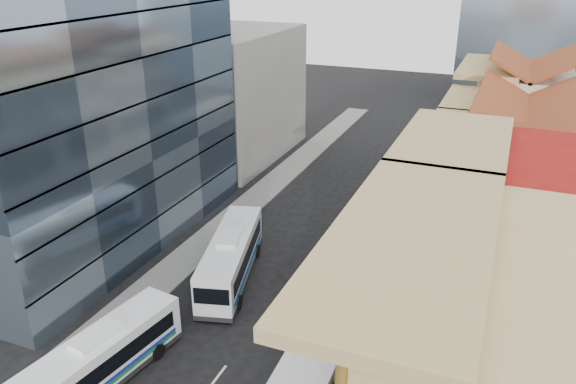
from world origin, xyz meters
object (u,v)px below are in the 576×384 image
at_px(office_tower, 73,52).
at_px(bus_left_near, 100,359).
at_px(bus_right, 325,351).
at_px(bus_left_far, 231,257).

distance_m(office_tower, bus_left_near, 22.29).
bearing_deg(bus_right, bus_left_far, 140.86).
distance_m(office_tower, bus_left_far, 18.59).
relative_size(office_tower, bus_left_near, 2.91).
distance_m(bus_left_far, bus_right, 12.00).
height_order(bus_left_far, bus_right, bus_right).
relative_size(bus_left_near, bus_right, 0.88).
bearing_deg(office_tower, bus_right, -21.39).
distance_m(office_tower, bus_right, 27.50).
bearing_deg(bus_left_far, bus_left_near, -112.24).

